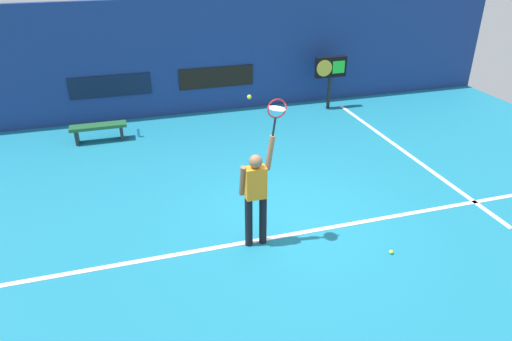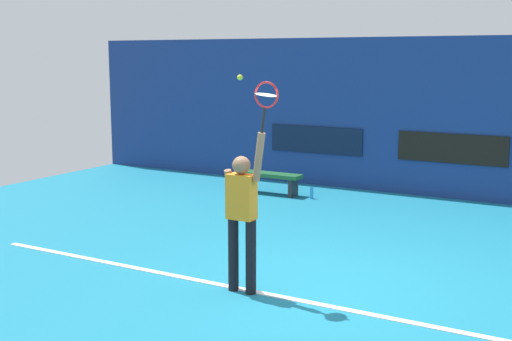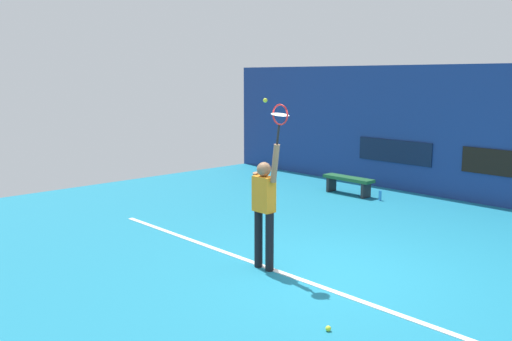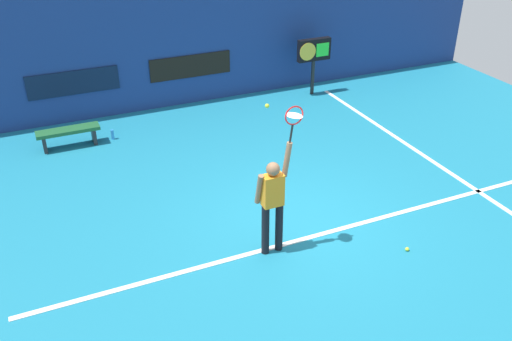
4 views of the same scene
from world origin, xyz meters
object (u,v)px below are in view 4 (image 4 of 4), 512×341
spare_ball (407,249)px  tennis_player (273,200)px  tennis_racket (294,118)px  tennis_ball (267,106)px  scoreboard_clock (314,52)px  water_bottle (112,135)px  court_bench (68,133)px

spare_ball → tennis_player: bearing=155.8°
tennis_racket → tennis_ball: size_ratio=9.12×
tennis_racket → scoreboard_clock: size_ratio=0.40×
tennis_player → water_bottle: 5.71m
water_bottle → tennis_player: bearing=-73.5°
court_bench → spare_ball: size_ratio=20.59×
tennis_player → scoreboard_clock: bearing=55.8°
tennis_racket → spare_ball: (1.76, -0.94, -2.36)m
tennis_player → water_bottle: (-1.60, 5.41, -0.89)m
tennis_racket → spare_ball: size_ratio=9.12×
tennis_player → tennis_racket: bearing=-0.7°
court_bench → water_bottle: 1.00m
tennis_ball → spare_ball: tennis_ball is taller
water_bottle → spare_ball: bearing=-59.8°
scoreboard_clock → court_bench: bearing=-174.2°
tennis_ball → water_bottle: (-1.53, 5.32, -2.50)m
water_bottle → spare_ball: 7.34m
court_bench → water_bottle: court_bench is taller
scoreboard_clock → water_bottle: (-5.73, -0.68, -1.09)m
tennis_ball → spare_ball: 3.52m
tennis_ball → court_bench: size_ratio=0.05×
tennis_player → tennis_racket: tennis_racket is taller
tennis_ball → court_bench: (-2.50, 5.32, -2.28)m
tennis_racket → water_bottle: tennis_racket is taller
tennis_player → court_bench: tennis_player is taller
tennis_player → court_bench: (-2.57, 5.41, -0.67)m
spare_ball → court_bench: bearing=126.3°
tennis_racket → tennis_ball: (-0.40, 0.09, 0.23)m
tennis_player → scoreboard_clock: 7.36m
scoreboard_clock → tennis_racket: bearing=-121.9°
tennis_ball → scoreboard_clock: 7.46m
scoreboard_clock → water_bottle: 5.87m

